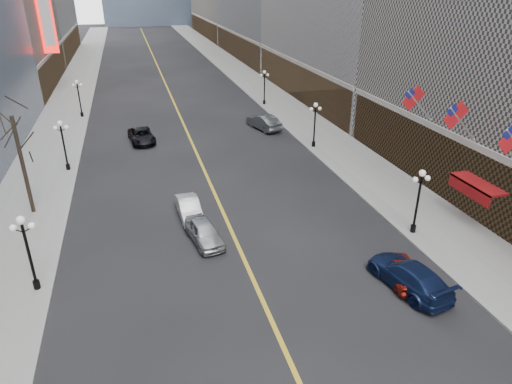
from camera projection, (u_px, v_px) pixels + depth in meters
sidewalk_east at (271, 97)px, 66.39m from camera, size 6.00×230.00×0.15m
sidewalk_west at (67, 110)px, 59.70m from camera, size 6.00×230.00×0.15m
lane_line at (168, 88)px, 71.80m from camera, size 0.25×200.00×0.02m
streetlamp_east_1 at (419, 195)px, 29.74m from camera, size 1.26×0.44×4.52m
streetlamp_east_2 at (315, 120)px, 45.46m from camera, size 1.26×0.44×4.52m
streetlamp_east_3 at (264, 84)px, 61.17m from camera, size 1.26×0.44×4.52m
streetlamp_west_1 at (27, 246)px, 24.10m from camera, size 1.26×0.44×4.52m
streetlamp_west_2 at (63, 140)px, 39.81m from camera, size 1.26×0.44×4.52m
streetlamp_west_3 at (79, 94)px, 55.53m from camera, size 1.26×0.44×4.52m
flag_4 at (458, 117)px, 30.46m from camera, size 2.87×0.12×2.87m
flag_5 at (415, 100)px, 34.83m from camera, size 2.87×0.12×2.87m
awning_c at (475, 185)px, 30.69m from camera, size 1.40×4.00×0.93m
theatre_marquee at (44, 8)px, 62.91m from camera, size 2.00×0.55×12.00m
tree_west_far at (15, 132)px, 31.00m from camera, size 3.60×3.60×7.92m
car_nb_near at (204, 232)px, 29.71m from camera, size 2.42×4.50×1.45m
car_nb_mid at (189, 208)px, 32.85m from camera, size 1.65×4.23×1.37m
car_nb_far at (142, 136)px, 47.94m from camera, size 2.94×5.34×1.42m
car_sb_near at (409, 276)px, 25.26m from camera, size 3.16×5.74×1.58m
car_sb_mid at (404, 271)px, 25.88m from camera, size 2.62×4.27×1.36m
car_sb_far at (264, 122)px, 52.08m from camera, size 3.15×5.41×1.68m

